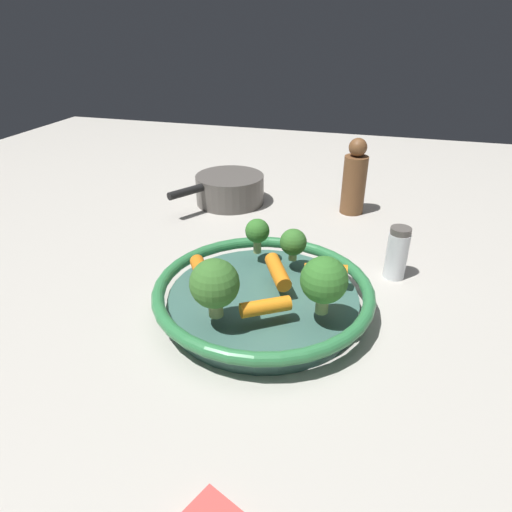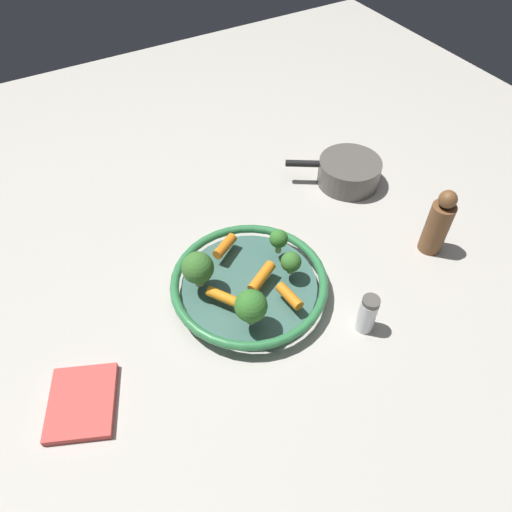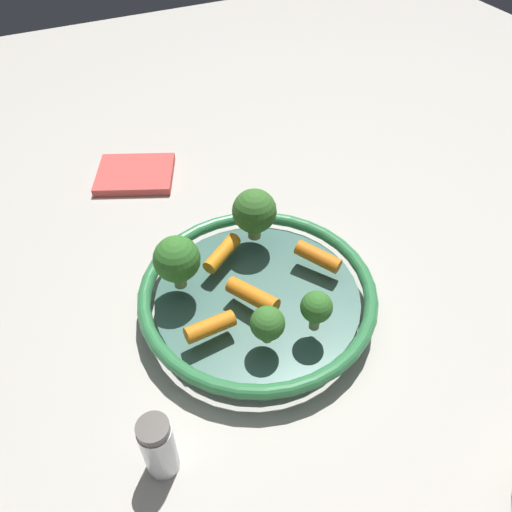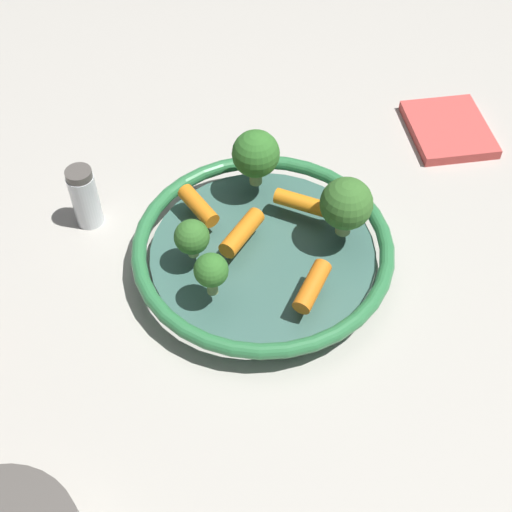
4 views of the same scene
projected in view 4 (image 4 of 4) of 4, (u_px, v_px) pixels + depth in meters
ground_plane at (263, 265)px, 0.82m from camera, size 2.18×2.18×0.00m
serving_bowl at (263, 252)px, 0.80m from camera, size 0.30×0.30×0.04m
baby_carrot_center at (242, 232)px, 0.78m from camera, size 0.07×0.05×0.02m
baby_carrot_near_rim at (301, 202)px, 0.81m from camera, size 0.05×0.06×0.02m
baby_carrot_right at (198, 206)px, 0.81m from camera, size 0.02×0.06×0.02m
baby_carrot_back at (312, 286)px, 0.73m from camera, size 0.06×0.05×0.02m
broccoli_floret_edge at (211, 271)px, 0.71m from camera, size 0.04×0.04×0.05m
broccoli_floret_mid at (346, 204)px, 0.76m from camera, size 0.06×0.06×0.07m
broccoli_floret_small at (256, 154)px, 0.81m from camera, size 0.06×0.06×0.07m
broccoli_floret_large at (192, 237)px, 0.75m from camera, size 0.04×0.04×0.05m
salt_shaker at (85, 197)px, 0.83m from camera, size 0.03×0.03×0.08m
dish_towel at (448, 129)px, 0.97m from camera, size 0.15×0.16×0.01m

